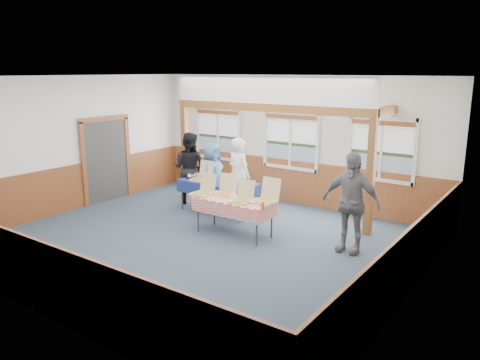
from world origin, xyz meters
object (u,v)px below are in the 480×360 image
(woman_white, at_px, (239,177))
(woman_black, at_px, (190,168))
(table_left, at_px, (218,184))
(person_grey, at_px, (351,202))
(table_right, at_px, (234,202))
(man_blue, at_px, (212,175))

(woman_white, bearing_deg, woman_black, 10.35)
(table_left, distance_m, woman_black, 1.13)
(table_left, bearing_deg, person_grey, 2.29)
(woman_black, bearing_deg, table_left, 156.59)
(table_left, distance_m, person_grey, 3.54)
(person_grey, bearing_deg, table_right, -166.30)
(woman_black, bearing_deg, man_blue, 178.49)
(man_blue, bearing_deg, table_right, -136.98)
(table_left, xyz_separation_m, woman_black, (-1.08, 0.23, 0.21))
(woman_black, height_order, person_grey, person_grey)
(woman_white, bearing_deg, table_right, 134.43)
(woman_black, relative_size, man_blue, 1.14)
(table_right, height_order, woman_black, woman_black)
(woman_black, bearing_deg, woman_white, 165.91)
(table_left, height_order, woman_black, woman_black)
(person_grey, bearing_deg, man_blue, 168.50)
(person_grey, bearing_deg, table_left, 172.41)
(person_grey, bearing_deg, woman_white, 168.19)
(woman_white, distance_m, person_grey, 3.07)
(woman_white, bearing_deg, man_blue, 1.97)
(man_blue, height_order, person_grey, person_grey)
(table_left, distance_m, table_right, 1.60)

